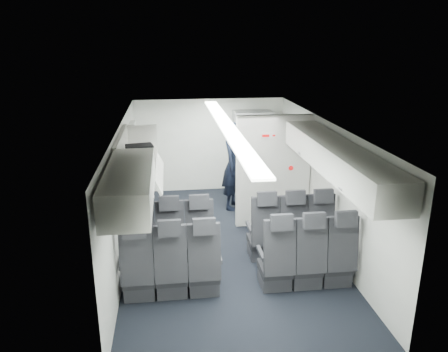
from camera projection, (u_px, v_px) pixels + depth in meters
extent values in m
cube|color=black|center=(227.00, 246.00, 7.64)|extent=(3.40, 6.00, 0.01)
cube|color=white|center=(227.00, 124.00, 6.98)|extent=(3.40, 6.00, 0.01)
cube|color=silver|center=(210.00, 145.00, 10.14)|extent=(3.40, 0.01, 2.15)
cube|color=silver|center=(266.00, 283.00, 4.47)|extent=(3.40, 0.01, 2.15)
cube|color=silver|center=(124.00, 192.00, 7.10)|extent=(0.01, 6.00, 2.15)
cube|color=silver|center=(325.00, 183.00, 7.51)|extent=(0.01, 6.00, 2.15)
cube|color=white|center=(227.00, 127.00, 6.99)|extent=(0.25, 5.52, 0.03)
cube|color=black|center=(143.00, 248.00, 6.96)|extent=(0.44, 0.46, 0.12)
cube|color=#2D2D33|center=(143.00, 257.00, 7.00)|extent=(0.42, 0.42, 0.22)
cube|color=black|center=(140.00, 228.00, 6.61)|extent=(0.44, 0.20, 0.80)
cube|color=black|center=(138.00, 205.00, 6.44)|extent=(0.30, 0.12, 0.23)
cube|color=#2D2D33|center=(127.00, 234.00, 6.81)|extent=(0.05, 0.40, 0.06)
cube|color=#2D2D33|center=(156.00, 232.00, 6.87)|extent=(0.05, 0.40, 0.06)
cube|color=black|center=(171.00, 246.00, 7.01)|extent=(0.44, 0.46, 0.12)
cube|color=#2D2D33|center=(171.00, 255.00, 7.06)|extent=(0.42, 0.42, 0.22)
cube|color=black|center=(170.00, 226.00, 6.66)|extent=(0.44, 0.20, 0.80)
cube|color=black|center=(169.00, 203.00, 6.50)|extent=(0.30, 0.12, 0.23)
cube|color=#2D2D33|center=(156.00, 232.00, 6.87)|extent=(0.05, 0.40, 0.06)
cube|color=#2D2D33|center=(184.00, 231.00, 6.92)|extent=(0.05, 0.40, 0.06)
cube|color=black|center=(199.00, 245.00, 7.06)|extent=(0.44, 0.46, 0.12)
cube|color=#2D2D33|center=(199.00, 254.00, 7.11)|extent=(0.42, 0.42, 0.22)
cube|color=black|center=(199.00, 225.00, 6.72)|extent=(0.44, 0.20, 0.80)
cube|color=black|center=(199.00, 202.00, 6.55)|extent=(0.30, 0.12, 0.23)
cube|color=#2D2D33|center=(185.00, 230.00, 6.92)|extent=(0.05, 0.40, 0.06)
cube|color=#2D2D33|center=(212.00, 229.00, 6.98)|extent=(0.05, 0.40, 0.06)
cube|color=black|center=(262.00, 241.00, 7.19)|extent=(0.44, 0.46, 0.12)
cube|color=#2D2D33|center=(262.00, 250.00, 7.24)|extent=(0.42, 0.42, 0.22)
cube|color=black|center=(265.00, 221.00, 6.85)|extent=(0.44, 0.20, 0.80)
cube|color=black|center=(267.00, 199.00, 6.68)|extent=(0.30, 0.12, 0.23)
cube|color=#2D2D33|center=(249.00, 227.00, 7.05)|extent=(0.05, 0.40, 0.06)
cube|color=#2D2D33|center=(276.00, 226.00, 7.10)|extent=(0.05, 0.40, 0.06)
cube|color=black|center=(288.00, 240.00, 7.24)|extent=(0.44, 0.46, 0.12)
cube|color=#2D2D33|center=(288.00, 248.00, 7.29)|extent=(0.42, 0.42, 0.22)
cube|color=black|center=(293.00, 220.00, 6.90)|extent=(0.44, 0.20, 0.80)
cube|color=black|center=(295.00, 197.00, 6.73)|extent=(0.30, 0.12, 0.23)
cube|color=#2D2D33|center=(276.00, 226.00, 7.10)|extent=(0.05, 0.40, 0.06)
cube|color=#2D2D33|center=(303.00, 224.00, 7.16)|extent=(0.05, 0.40, 0.06)
cube|color=black|center=(314.00, 238.00, 7.30)|extent=(0.44, 0.46, 0.12)
cube|color=#2D2D33|center=(314.00, 247.00, 7.35)|extent=(0.42, 0.42, 0.22)
cube|color=black|center=(321.00, 218.00, 6.95)|extent=(0.44, 0.20, 0.80)
cube|color=black|center=(324.00, 196.00, 6.79)|extent=(0.30, 0.12, 0.23)
cube|color=#2D2D33|center=(303.00, 224.00, 7.16)|extent=(0.05, 0.40, 0.06)
cube|color=#2D2D33|center=(329.00, 223.00, 7.21)|extent=(0.05, 0.40, 0.06)
cube|color=black|center=(139.00, 277.00, 6.11)|extent=(0.44, 0.46, 0.12)
cube|color=#2D2D33|center=(140.00, 287.00, 6.15)|extent=(0.42, 0.42, 0.22)
cube|color=black|center=(136.00, 256.00, 5.76)|extent=(0.44, 0.20, 0.80)
cube|color=black|center=(134.00, 230.00, 5.59)|extent=(0.30, 0.12, 0.23)
cube|color=#2D2D33|center=(122.00, 262.00, 5.96)|extent=(0.05, 0.40, 0.06)
cube|color=#2D2D33|center=(154.00, 260.00, 6.02)|extent=(0.05, 0.40, 0.06)
cube|color=black|center=(172.00, 275.00, 6.16)|extent=(0.44, 0.46, 0.12)
cube|color=#2D2D33|center=(172.00, 285.00, 6.21)|extent=(0.42, 0.42, 0.22)
cube|color=black|center=(171.00, 254.00, 5.81)|extent=(0.44, 0.20, 0.80)
cube|color=black|center=(170.00, 228.00, 5.65)|extent=(0.30, 0.12, 0.23)
cube|color=#2D2D33|center=(155.00, 260.00, 6.02)|extent=(0.05, 0.40, 0.06)
cube|color=#2D2D33|center=(187.00, 258.00, 6.07)|extent=(0.05, 0.40, 0.06)
cube|color=black|center=(203.00, 273.00, 6.21)|extent=(0.44, 0.46, 0.12)
cube|color=#2D2D33|center=(204.00, 283.00, 6.26)|extent=(0.42, 0.42, 0.22)
cube|color=black|center=(204.00, 252.00, 5.87)|extent=(0.44, 0.20, 0.80)
cube|color=black|center=(204.00, 226.00, 5.70)|extent=(0.30, 0.12, 0.23)
cube|color=#2D2D33|center=(188.00, 258.00, 6.07)|extent=(0.05, 0.40, 0.06)
cube|color=#2D2D33|center=(219.00, 256.00, 6.13)|extent=(0.05, 0.40, 0.06)
cube|color=black|center=(275.00, 269.00, 6.34)|extent=(0.44, 0.46, 0.12)
cube|color=#2D2D33|center=(274.00, 278.00, 6.39)|extent=(0.42, 0.42, 0.22)
cube|color=black|center=(280.00, 248.00, 6.00)|extent=(0.44, 0.20, 0.80)
cube|color=black|center=(282.00, 222.00, 5.83)|extent=(0.30, 0.12, 0.23)
cube|color=#2D2D33|center=(261.00, 253.00, 6.20)|extent=(0.05, 0.40, 0.06)
cube|color=#2D2D33|center=(291.00, 251.00, 6.25)|extent=(0.05, 0.40, 0.06)
cube|color=black|center=(305.00, 267.00, 6.39)|extent=(0.44, 0.46, 0.12)
cube|color=#2D2D33|center=(304.00, 276.00, 6.44)|extent=(0.42, 0.42, 0.22)
cube|color=black|center=(311.00, 246.00, 6.05)|extent=(0.44, 0.20, 0.80)
cube|color=black|center=(314.00, 221.00, 5.88)|extent=(0.30, 0.12, 0.23)
cube|color=#2D2D33|center=(292.00, 251.00, 6.25)|extent=(0.05, 0.40, 0.06)
cube|color=#2D2D33|center=(321.00, 249.00, 6.31)|extent=(0.05, 0.40, 0.06)
cube|color=black|center=(334.00, 265.00, 6.45)|extent=(0.44, 0.46, 0.12)
cube|color=#2D2D33|center=(333.00, 274.00, 6.50)|extent=(0.42, 0.42, 0.22)
cube|color=black|center=(342.00, 244.00, 6.10)|extent=(0.44, 0.20, 0.80)
cube|color=black|center=(346.00, 219.00, 5.93)|extent=(0.30, 0.12, 0.23)
cube|color=#2D2D33|center=(322.00, 249.00, 6.31)|extent=(0.05, 0.40, 0.06)
cube|color=#2D2D33|center=(351.00, 248.00, 6.36)|extent=(0.05, 0.40, 0.06)
cube|color=silver|center=(130.00, 185.00, 5.01)|extent=(0.52, 1.80, 0.40)
cylinder|color=slate|center=(152.00, 197.00, 5.09)|extent=(0.04, 0.10, 0.04)
cube|color=#9E9E93|center=(139.00, 161.00, 6.72)|extent=(0.52, 1.70, 0.04)
cube|color=silver|center=(121.00, 149.00, 6.63)|extent=(0.06, 1.70, 0.44)
cube|color=silver|center=(135.00, 163.00, 5.88)|extent=(0.52, 0.04, 0.40)
cube|color=silver|center=(141.00, 136.00, 7.45)|extent=(0.52, 0.04, 0.40)
cube|color=silver|center=(156.00, 167.00, 6.79)|extent=(0.21, 1.61, 0.38)
cube|color=silver|center=(362.00, 176.00, 5.35)|extent=(0.52, 1.80, 0.40)
cylinder|color=slate|center=(341.00, 189.00, 5.37)|extent=(0.04, 0.10, 0.04)
cube|color=silver|center=(316.00, 143.00, 7.00)|extent=(0.52, 1.70, 0.40)
cylinder|color=slate|center=(300.00, 153.00, 7.02)|extent=(0.04, 0.10, 0.04)
cube|color=silver|center=(273.00, 171.00, 8.18)|extent=(1.40, 0.12, 2.13)
cube|color=white|center=(268.00, 136.00, 7.88)|extent=(0.24, 0.01, 0.10)
cube|color=red|center=(266.00, 136.00, 7.86)|extent=(0.13, 0.01, 0.04)
cube|color=red|center=(274.00, 136.00, 7.88)|extent=(0.05, 0.01, 0.03)
cylinder|color=white|center=(291.00, 168.00, 8.13)|extent=(0.11, 0.01, 0.11)
cylinder|color=red|center=(291.00, 168.00, 8.12)|extent=(0.09, 0.01, 0.09)
cube|color=#939399|center=(252.00, 152.00, 10.03)|extent=(0.85, 0.50, 1.90)
cube|color=#3F3F42|center=(254.00, 174.00, 9.92)|extent=(0.80, 0.01, 0.02)
cube|color=#3F3F42|center=(254.00, 153.00, 9.77)|extent=(0.80, 0.01, 0.02)
cube|color=#3F3F42|center=(255.00, 131.00, 9.62)|extent=(0.80, 0.01, 0.02)
cube|color=silver|center=(134.00, 171.00, 8.61)|extent=(0.10, 0.92, 1.86)
cylinder|color=black|center=(136.00, 147.00, 8.47)|extent=(0.03, 0.22, 0.22)
cube|color=gold|center=(138.00, 165.00, 8.89)|extent=(0.02, 0.10, 0.75)
cylinder|color=white|center=(129.00, 165.00, 7.79)|extent=(0.01, 0.11, 0.11)
cylinder|color=red|center=(129.00, 165.00, 7.79)|extent=(0.01, 0.09, 0.09)
imported|color=black|center=(233.00, 166.00, 9.07)|extent=(0.66, 0.79, 1.84)
cube|color=black|center=(140.00, 153.00, 6.66)|extent=(0.45, 0.35, 0.24)
cube|color=white|center=(243.00, 162.00, 9.02)|extent=(0.19, 0.05, 0.13)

